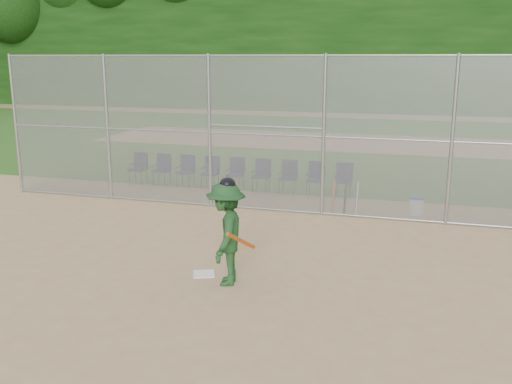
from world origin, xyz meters
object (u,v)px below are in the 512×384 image
(home_plate, at_px, (204,274))
(batter_at_plate, at_px, (226,233))
(chair_0, at_px, (138,168))
(water_cooler, at_px, (416,205))

(home_plate, height_order, batter_at_plate, batter_at_plate)
(batter_at_plate, height_order, chair_0, batter_at_plate)
(batter_at_plate, relative_size, chair_0, 2.00)
(batter_at_plate, height_order, water_cooler, batter_at_plate)
(batter_at_plate, relative_size, water_cooler, 4.10)
(home_plate, bearing_deg, chair_0, 125.98)
(home_plate, distance_m, batter_at_plate, 1.10)
(water_cooler, height_order, chair_0, chair_0)
(batter_at_plate, bearing_deg, home_plate, 153.19)
(batter_at_plate, xyz_separation_m, chair_0, (-5.43, 7.00, -0.45))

